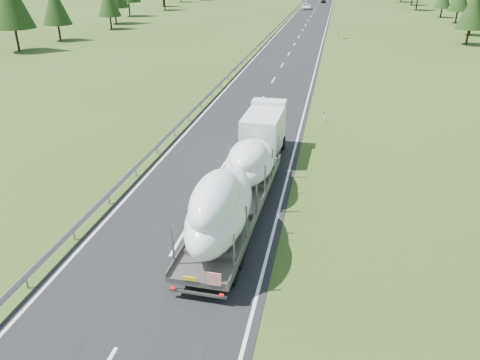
% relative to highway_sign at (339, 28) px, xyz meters
% --- Properties ---
extents(road_surface, '(10.00, 400.00, 0.02)m').
position_rel_highway_sign_xyz_m(road_surface, '(-7.20, 20.00, -1.80)').
color(road_surface, black).
rests_on(road_surface, ground).
extents(guardrail, '(0.10, 400.00, 0.76)m').
position_rel_highway_sign_xyz_m(guardrail, '(-12.50, 19.94, -1.21)').
color(guardrail, slate).
rests_on(guardrail, ground).
extents(marker_posts, '(0.13, 350.08, 1.00)m').
position_rel_highway_sign_xyz_m(marker_posts, '(-0.70, 75.00, -1.27)').
color(marker_posts, silver).
rests_on(marker_posts, ground).
extents(highway_sign, '(0.08, 0.90, 2.60)m').
position_rel_highway_sign_xyz_m(highway_sign, '(0.00, 0.00, 0.00)').
color(highway_sign, slate).
rests_on(highway_sign, ground).
extents(boat_truck, '(3.13, 19.44, 4.50)m').
position_rel_highway_sign_xyz_m(boat_truck, '(-4.76, -67.01, 0.45)').
color(boat_truck, silver).
rests_on(boat_truck, ground).
extents(distant_van, '(3.06, 5.91, 1.59)m').
position_rel_highway_sign_xyz_m(distant_van, '(-9.70, 56.51, -1.01)').
color(distant_van, white).
rests_on(distant_van, ground).
extents(distant_car_dark, '(1.92, 4.07, 1.34)m').
position_rel_highway_sign_xyz_m(distant_car_dark, '(-5.76, 81.46, -1.14)').
color(distant_car_dark, black).
rests_on(distant_car_dark, ground).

